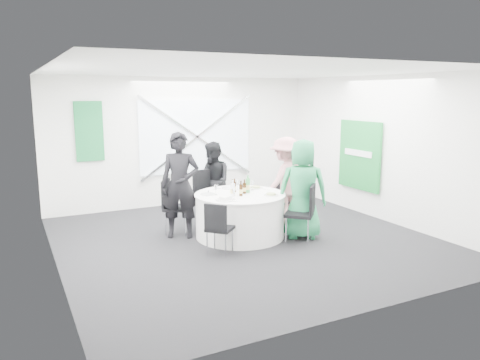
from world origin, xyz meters
name	(u,v)px	position (x,y,z in m)	size (l,w,h in m)	color
floor	(245,240)	(0.00, 0.00, 0.00)	(6.00, 6.00, 0.00)	black
ceiling	(246,71)	(0.00, 0.00, 2.80)	(6.00, 6.00, 0.00)	white
wall_back	(183,141)	(0.00, 3.00, 1.40)	(6.00, 6.00, 0.00)	white
wall_front	(372,192)	(0.00, -3.00, 1.40)	(6.00, 6.00, 0.00)	white
wall_left	(50,172)	(-3.00, 0.00, 1.40)	(6.00, 6.00, 0.00)	white
wall_right	(383,149)	(3.00, 0.00, 1.40)	(6.00, 6.00, 0.00)	white
window_panel	(196,137)	(0.30, 2.96, 1.50)	(2.60, 0.03, 1.60)	white
window_brace_a	(197,137)	(0.30, 2.92, 1.50)	(0.05, 0.05, 3.16)	silver
window_brace_b	(197,137)	(0.30, 2.92, 1.50)	(0.05, 0.05, 3.16)	silver
green_banner	(89,131)	(-2.00, 2.95, 1.70)	(0.55, 0.04, 1.20)	#146835
green_sign	(359,155)	(2.94, 0.60, 1.20)	(0.05, 1.20, 1.40)	#178031
banquet_table	(240,215)	(0.00, 0.20, 0.38)	(1.56, 1.56, 0.76)	white
chair_back	(207,192)	(-0.18, 1.25, 0.60)	(0.54, 0.54, 1.02)	black
chair_back_left	(173,202)	(-0.98, 0.88, 0.57)	(0.62, 0.61, 0.97)	black
chair_back_right	(281,197)	(1.12, 0.69, 0.49)	(0.50, 0.50, 0.83)	black
chair_front_right	(305,209)	(0.81, -0.56, 0.58)	(0.63, 0.63, 0.98)	black
chair_front_left	(218,225)	(-0.73, -0.50, 0.48)	(0.53, 0.53, 0.83)	black
person_man_back_left	(180,185)	(-0.92, 0.65, 0.91)	(0.66, 0.44, 1.82)	black
person_man_back	(213,182)	(-0.01, 1.33, 0.77)	(0.75, 0.41, 1.55)	black
person_woman_pink	(285,180)	(1.17, 0.61, 0.82)	(1.07, 0.49, 1.65)	#BA787C
person_woman_green	(303,189)	(0.93, -0.33, 0.85)	(0.83, 0.54, 1.71)	#248752
plate_back	(229,188)	(0.02, 0.70, 0.77)	(0.26, 0.26, 0.01)	silver
plate_back_left	(208,194)	(-0.51, 0.39, 0.77)	(0.25, 0.25, 0.01)	silver
plate_back_right	(255,188)	(0.45, 0.49, 0.78)	(0.27, 0.27, 0.04)	silver
plate_front_right	(271,195)	(0.40, -0.16, 0.78)	(0.24, 0.24, 0.04)	silver
plate_front_left	(225,200)	(-0.44, -0.14, 0.77)	(0.29, 0.29, 0.01)	silver
napkin	(226,198)	(-0.43, -0.14, 0.80)	(0.20, 0.13, 0.06)	white
beer_bottle_a	(232,189)	(-0.14, 0.22, 0.86)	(0.06, 0.06, 0.27)	#381E0A
beer_bottle_b	(234,187)	(-0.02, 0.37, 0.85)	(0.06, 0.06, 0.24)	#381E0A
beer_bottle_c	(244,188)	(0.07, 0.17, 0.86)	(0.06, 0.06, 0.25)	#381E0A
beer_bottle_d	(241,190)	(-0.06, 0.04, 0.86)	(0.06, 0.06, 0.26)	#381E0A
green_water_bottle	(248,186)	(0.16, 0.22, 0.88)	(0.08, 0.08, 0.31)	green
clear_water_bottle	(233,190)	(-0.19, 0.10, 0.86)	(0.08, 0.08, 0.27)	white
wine_glass_a	(234,192)	(-0.28, -0.12, 0.88)	(0.07, 0.07, 0.17)	white
wine_glass_b	(238,182)	(0.13, 0.56, 0.88)	(0.07, 0.07, 0.17)	white
wine_glass_c	(252,183)	(0.33, 0.37, 0.88)	(0.07, 0.07, 0.17)	white
wine_glass_d	(216,188)	(-0.41, 0.30, 0.88)	(0.07, 0.07, 0.17)	white
fork_a	(266,190)	(0.57, 0.28, 0.76)	(0.01, 0.15, 0.01)	silver
knife_a	(250,187)	(0.41, 0.60, 0.76)	(0.01, 0.15, 0.01)	silver
fork_b	(235,187)	(0.18, 0.75, 0.76)	(0.01, 0.15, 0.01)	silver
knife_b	(217,189)	(-0.19, 0.74, 0.76)	(0.01, 0.15, 0.01)	silver
fork_c	(219,200)	(-0.51, -0.07, 0.76)	(0.01, 0.15, 0.01)	silver
knife_c	(235,201)	(-0.33, -0.27, 0.76)	(0.01, 0.15, 0.01)	silver
fork_d	(208,192)	(-0.42, 0.59, 0.76)	(0.01, 0.15, 0.01)	silver
knife_d	(207,195)	(-0.56, 0.32, 0.76)	(0.01, 0.15, 0.01)	silver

